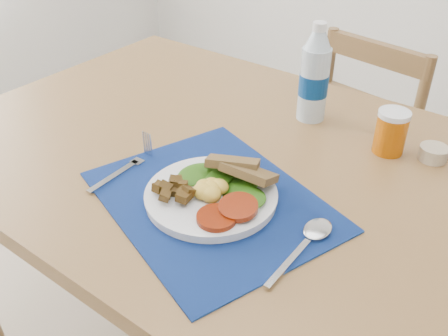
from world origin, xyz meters
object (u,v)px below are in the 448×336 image
object	(u,v)px
breakfast_plate	(208,192)
water_bottle	(314,78)
chair_far	(379,125)
juice_glass	(391,133)

from	to	relation	value
breakfast_plate	water_bottle	world-z (taller)	water_bottle
breakfast_plate	water_bottle	bearing A→B (deg)	73.99
chair_far	breakfast_plate	size ratio (longest dim) A/B	4.13
breakfast_plate	juice_glass	world-z (taller)	juice_glass
chair_far	breakfast_plate	distance (m)	0.92
water_bottle	juice_glass	size ratio (longest dim) A/B	2.57
chair_far	breakfast_plate	world-z (taller)	chair_far
water_bottle	breakfast_plate	bearing A→B (deg)	-88.74
chair_far	water_bottle	bearing A→B (deg)	96.79
chair_far	juice_glass	size ratio (longest dim) A/B	11.10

